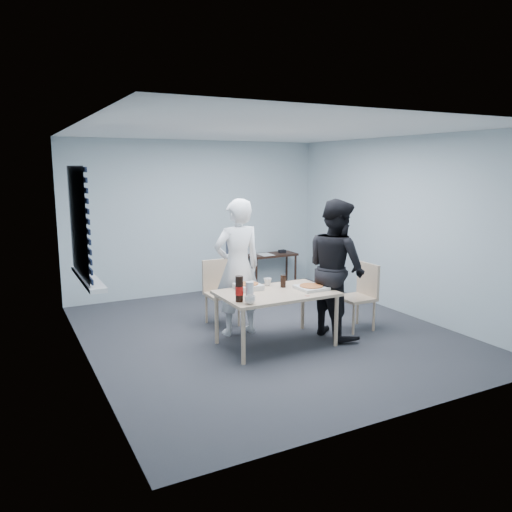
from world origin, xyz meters
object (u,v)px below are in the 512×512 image
chair_right (361,292)px  stool (237,273)px  person_black (336,268)px  mug_b (268,282)px  chair_far (220,287)px  side_table (272,258)px  mug_a (250,300)px  person_white (238,267)px  soda_bottle (239,289)px  backpack (237,254)px  dining_table (276,297)px

chair_right → stool: bearing=112.1°
stool → person_black: bearing=-80.0°
stool → mug_b: mug_b is taller
chair_far → mug_b: chair_far is taller
stool → chair_far: bearing=-126.4°
stool → mug_b: (-0.41, -1.79, 0.27)m
side_table → mug_a: bearing=-123.1°
chair_far → chair_right: bearing=-34.6°
chair_far → mug_a: chair_far is taller
mug_a → side_table: bearing=56.9°
chair_far → stool: 1.25m
person_white → mug_a: size_ratio=14.39×
person_black → soda_bottle: bearing=96.4°
side_table → mug_b: bearing=-120.4°
person_white → soda_bottle: person_white is taller
person_black → side_table: 2.84m
soda_bottle → chair_right: bearing=6.4°
backpack → mug_a: (-1.00, -2.45, -0.05)m
mug_b → soda_bottle: (-0.65, -0.53, 0.10)m
chair_right → person_black: (-0.47, -0.05, 0.37)m
dining_table → chair_right: (1.33, 0.02, -0.10)m
person_black → chair_far: bearing=44.2°
mug_b → backpack: bearing=77.0°
person_black → chair_right: bearing=-83.5°
chair_far → dining_table: bearing=-76.7°
side_table → mug_a: (-1.99, -3.05, 0.20)m
mug_a → mug_b: bearing=48.6°
dining_table → side_table: bearing=61.7°
person_black → backpack: 2.18m
person_white → person_black: 1.26m
chair_far → person_white: person_white is taller
chair_far → mug_a: 1.49m
stool → backpack: (0.00, -0.01, 0.32)m
person_white → person_black: size_ratio=1.00×
mug_a → soda_bottle: bearing=114.2°
dining_table → side_table: 3.09m
mug_a → mug_b: 0.90m
person_black → person_white: bearing=59.7°
side_table → soda_bottle: 3.58m
chair_far → chair_right: (1.59, -1.10, 0.00)m
stool → backpack: bearing=-90.0°
chair_far → stool: chair_far is taller
side_table → stool: bearing=-149.0°
stool → soda_bottle: 2.58m
dining_table → person_white: size_ratio=0.78×
dining_table → person_black: (0.86, -0.03, 0.28)m
dining_table → stool: dining_table is taller
person_black → soda_bottle: person_black is taller
chair_far → mug_b: (0.33, -0.78, 0.20)m
chair_far → mug_b: size_ratio=8.90×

